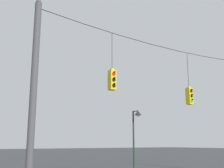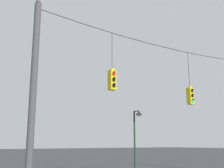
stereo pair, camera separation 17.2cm
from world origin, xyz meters
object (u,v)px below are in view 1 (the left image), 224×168
at_px(traffic_light_near_left_pole, 112,80).
at_px(street_lamp, 136,125).
at_px(utility_pole_left, 33,92).
at_px(traffic_light_near_right_pole, 189,96).

distance_m(traffic_light_near_left_pole, street_lamp, 6.29).
xyz_separation_m(utility_pole_left, traffic_light_near_left_pole, (4.17, -0.00, 1.06)).
relative_size(traffic_light_near_left_pole, traffic_light_near_right_pole, 0.93).
bearing_deg(traffic_light_near_right_pole, street_lamp, 109.84).
relative_size(traffic_light_near_right_pole, street_lamp, 0.77).
bearing_deg(street_lamp, traffic_light_near_left_pole, -140.27).
bearing_deg(street_lamp, traffic_light_near_right_pole, -70.16).
relative_size(traffic_light_near_left_pole, street_lamp, 0.71).
height_order(traffic_light_near_left_pole, street_lamp, traffic_light_near_left_pole).
distance_m(traffic_light_near_left_pole, traffic_light_near_right_pole, 5.96).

